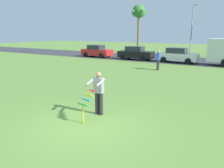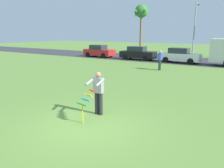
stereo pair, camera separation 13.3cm
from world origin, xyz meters
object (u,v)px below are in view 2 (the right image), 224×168
object	(u,v)px
person_kite_flyer	(98,92)
parked_car_white	(180,56)
streetlight_pole	(195,26)
parked_car_black	(138,53)
palm_tree_left_near	(141,13)
person_walker_near	(160,59)
parked_car_red	(99,51)
kite_held	(86,101)

from	to	relation	value
person_kite_flyer	parked_car_white	distance (m)	17.20
parked_car_white	streetlight_pole	size ratio (longest dim) A/B	0.61
person_kite_flyer	parked_car_black	world-z (taller)	person_kite_flyer
person_kite_flyer	palm_tree_left_near	distance (m)	29.30
parked_car_black	palm_tree_left_near	world-z (taller)	palm_tree_left_near
parked_car_white	person_walker_near	distance (m)	5.73
parked_car_red	parked_car_black	bearing A→B (deg)	-0.02
parked_car_black	palm_tree_left_near	distance (m)	11.86
person_walker_near	parked_car_black	bearing A→B (deg)	130.11
parked_car_black	palm_tree_left_near	size ratio (longest dim) A/B	0.56
parked_car_black	parked_car_white	xyz separation A→B (m)	(5.00, 0.00, 0.00)
parked_car_white	person_walker_near	size ratio (longest dim) A/B	2.45
parked_car_white	streetlight_pole	xyz separation A→B (m)	(-0.20, 7.28, 3.22)
kite_held	person_walker_near	world-z (taller)	person_walker_near
streetlight_pole	palm_tree_left_near	bearing A→B (deg)	164.92
person_walker_near	parked_car_red	bearing A→B (deg)	151.45
parked_car_red	parked_car_white	xyz separation A→B (m)	(10.71, -0.00, 0.00)
parked_car_red	parked_car_black	distance (m)	5.71
streetlight_pole	parked_car_red	bearing A→B (deg)	-145.31
person_kite_flyer	parked_car_red	xyz separation A→B (m)	(-12.12, 17.14, -0.18)
palm_tree_left_near	person_walker_near	xyz separation A→B (m)	(8.94, -15.41, -5.32)
person_walker_near	streetlight_pole	bearing A→B (deg)	90.09
person_kite_flyer	parked_car_red	world-z (taller)	person_kite_flyer
person_kite_flyer	parked_car_red	bearing A→B (deg)	125.25
kite_held	person_walker_near	size ratio (longest dim) A/B	0.68
person_kite_flyer	parked_car_red	distance (m)	21.00
kite_held	palm_tree_left_near	size ratio (longest dim) A/B	0.16
person_kite_flyer	palm_tree_left_near	bearing A→B (deg)	111.42
person_kite_flyer	parked_car_white	bearing A→B (deg)	94.71
parked_car_red	parked_car_black	world-z (taller)	same
person_kite_flyer	person_walker_near	xyz separation A→B (m)	(-1.59, 11.41, -0.02)
parked_car_black	person_walker_near	size ratio (longest dim) A/B	2.46
parked_car_red	palm_tree_left_near	size ratio (longest dim) A/B	0.56
parked_car_white	streetlight_pole	bearing A→B (deg)	91.54
parked_car_red	streetlight_pole	size ratio (longest dim) A/B	0.61
parked_car_white	palm_tree_left_near	bearing A→B (deg)	133.27
kite_held	parked_car_red	bearing A→B (deg)	124.05
kite_held	parked_car_white	size ratio (longest dim) A/B	0.28
person_kite_flyer	streetlight_pole	size ratio (longest dim) A/B	0.25
palm_tree_left_near	person_walker_near	bearing A→B (deg)	-59.89
parked_car_red	parked_car_white	bearing A→B (deg)	-0.00
person_kite_flyer	parked_car_black	distance (m)	18.30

